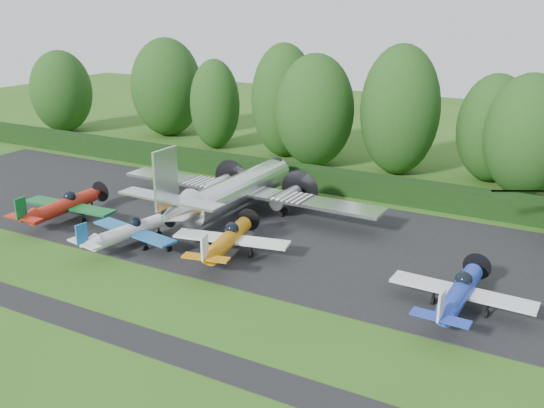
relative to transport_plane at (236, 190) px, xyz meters
The scene contains 17 objects.
ground 12.30m from the transport_plane, 77.82° to the right, with size 160.00×160.00×0.00m, color #2F5818.
apron 3.76m from the transport_plane, 35.94° to the right, with size 70.00×18.00×0.01m, color black.
taxiway_verge 18.15m from the transport_plane, 81.84° to the right, with size 70.00×2.00×0.00m, color black.
hedgerow 9.71m from the transport_plane, 74.36° to the left, with size 90.00×1.60×2.00m, color black.
transport_plane is the anchor object (origin of this frame).
light_plane_red 13.03m from the transport_plane, 145.02° to the right, with size 7.98×8.39×3.07m.
light_plane_white 9.53m from the transport_plane, 108.52° to the right, with size 7.24×7.61×2.78m.
light_plane_orange 8.12m from the transport_plane, 61.76° to the right, with size 7.77×8.17×2.99m.
light_plane_blue 20.16m from the transport_plane, 22.02° to the right, with size 7.73×8.13×2.97m.
tree_0 24.96m from the transport_plane, 51.30° to the left, with size 6.62×6.62×9.87m.
tree_1 31.41m from the transport_plane, 137.43° to the left, with size 8.59×8.59×11.77m.
tree_2 16.98m from the transport_plane, 93.70° to the left, with size 7.78×7.78×11.15m.
tree_4 25.01m from the transport_plane, 41.12° to the left, with size 7.19×7.19×10.41m.
tree_6 39.58m from the transport_plane, 155.41° to the left, with size 7.53×7.53×10.14m.
tree_7 19.50m from the transport_plane, 67.84° to the left, with size 7.45×7.45×12.28m.
tree_8 19.76m from the transport_plane, 106.75° to the left, with size 6.82×6.82×11.89m.
tree_9 23.13m from the transport_plane, 127.66° to the left, with size 5.53×5.53×9.91m.
Camera 1 is at (21.24, -25.92, 16.04)m, focal length 40.00 mm.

